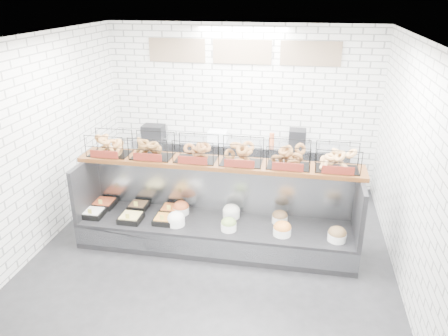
# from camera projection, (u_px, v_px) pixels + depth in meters

# --- Properties ---
(ground) EXTENTS (5.50, 5.50, 0.00)m
(ground) POSITION_uv_depth(u_px,v_px,m) (212.00, 257.00, 6.23)
(ground) COLOR black
(ground) RESTS_ON ground
(room_shell) EXTENTS (5.02, 5.51, 3.01)m
(room_shell) POSITION_uv_depth(u_px,v_px,m) (219.00, 105.00, 5.99)
(room_shell) COLOR white
(room_shell) RESTS_ON ground
(display_case) EXTENTS (4.00, 0.90, 1.20)m
(display_case) POSITION_uv_depth(u_px,v_px,m) (215.00, 225.00, 6.42)
(display_case) COLOR black
(display_case) RESTS_ON ground
(bagel_shelf) EXTENTS (4.10, 0.50, 0.40)m
(bagel_shelf) POSITION_uv_depth(u_px,v_px,m) (219.00, 153.00, 6.17)
(bagel_shelf) COLOR #45230E
(bagel_shelf) RESTS_ON display_case
(prep_counter) EXTENTS (4.00, 0.60, 1.20)m
(prep_counter) POSITION_uv_depth(u_px,v_px,m) (238.00, 164.00, 8.26)
(prep_counter) COLOR #93969B
(prep_counter) RESTS_ON ground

